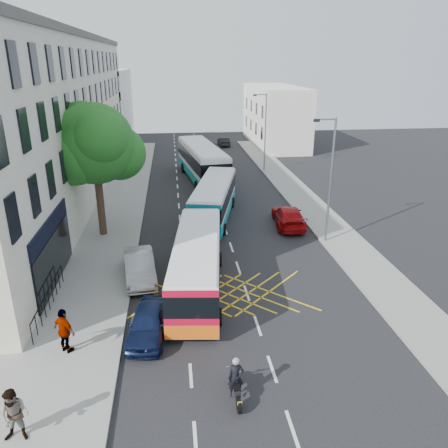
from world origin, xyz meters
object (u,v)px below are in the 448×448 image
object	(u,v)px
parked_car_blue	(148,323)
parked_car_silver	(140,267)
pedestrian_near	(15,416)
street_tree	(94,145)
lamp_far	(264,128)
bus_near	(197,263)
bus_far	(202,162)
bus_mid	(214,199)
distant_car_grey	(205,146)
red_hatchback	(289,216)
distant_car_dark	(224,142)
pedestrian_far	(65,331)
motorbike	(236,379)
lamp_near	(330,175)

from	to	relation	value
parked_car_blue	parked_car_silver	xyz separation A→B (m)	(-0.70, 5.45, 0.07)
parked_car_blue	pedestrian_near	xyz separation A→B (m)	(-3.83, -5.32, 0.42)
street_tree	lamp_far	distance (m)	22.57
bus_near	bus_far	xyz separation A→B (m)	(1.88, 22.57, 0.34)
bus_mid	parked_car_blue	distance (m)	15.52
distant_car_grey	parked_car_blue	bearing A→B (deg)	-96.81
street_tree	red_hatchback	distance (m)	14.31
pedestrian_near	bus_mid	bearing A→B (deg)	72.09
bus_far	pedestrian_near	size ratio (longest dim) A/B	6.70
distant_car_dark	pedestrian_near	world-z (taller)	pedestrian_near
pedestrian_near	pedestrian_far	distance (m)	4.44
street_tree	motorbike	distance (m)	18.55
distant_car_grey	pedestrian_far	xyz separation A→B (m)	(-8.98, -41.91, 0.43)
lamp_far	red_hatchback	bearing A→B (deg)	-95.27
distant_car_dark	pedestrian_far	xyz separation A→B (m)	(-11.86, -45.46, 0.53)
bus_near	street_tree	bearing A→B (deg)	132.67
bus_near	motorbike	bearing A→B (deg)	-77.71
street_tree	motorbike	xyz separation A→B (m)	(6.85, -16.35, -5.47)
lamp_near	bus_mid	distance (m)	9.38
parked_car_blue	motorbike	bearing A→B (deg)	-45.23
distant_car_grey	pedestrian_near	world-z (taller)	pedestrian_near
bus_mid	parked_car_silver	size ratio (longest dim) A/B	2.30
red_hatchback	distant_car_grey	xyz separation A→B (m)	(-3.87, 28.39, -0.02)
bus_near	lamp_near	bearing A→B (deg)	37.46
lamp_far	street_tree	bearing A→B (deg)	-130.81
distant_car_dark	pedestrian_near	bearing A→B (deg)	72.46
street_tree	lamp_far	xyz separation A→B (m)	(14.71, 17.03, -1.68)
lamp_near	motorbike	xyz separation A→B (m)	(-7.86, -13.38, -3.80)
pedestrian_near	lamp_far	bearing A→B (deg)	70.70
distant_car_grey	pedestrian_far	world-z (taller)	pedestrian_far
street_tree	motorbike	world-z (taller)	street_tree
lamp_near	red_hatchback	world-z (taller)	lamp_near
bus_near	pedestrian_near	size ratio (longest dim) A/B	5.46
pedestrian_near	distant_car_grey	bearing A→B (deg)	82.46
pedestrian_far	lamp_near	bearing A→B (deg)	-106.99
lamp_far	bus_far	distance (m)	7.84
bus_far	distant_car_grey	bearing A→B (deg)	76.47
bus_far	lamp_near	bearing A→B (deg)	-76.45
bus_near	pedestrian_far	bearing A→B (deg)	-132.96
street_tree	red_hatchback	size ratio (longest dim) A/B	1.77
street_tree	distant_car_grey	world-z (taller)	street_tree
lamp_far	parked_car_blue	world-z (taller)	lamp_far
motorbike	lamp_far	bearing A→B (deg)	75.01
bus_far	lamp_far	bearing A→B (deg)	13.43
lamp_far	red_hatchback	xyz separation A→B (m)	(-1.53, -16.58, -3.90)
lamp_far	parked_car_silver	size ratio (longest dim) A/B	1.78
bus_near	distant_car_dark	bearing A→B (deg)	87.76
street_tree	pedestrian_far	size ratio (longest dim) A/B	4.47
bus_far	distant_car_grey	xyz separation A→B (m)	(1.42, 14.48, -1.12)
bus_mid	pedestrian_near	size ratio (longest dim) A/B	5.51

